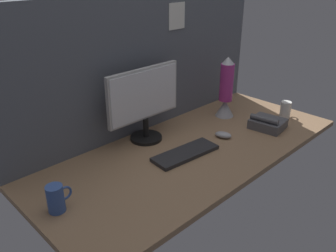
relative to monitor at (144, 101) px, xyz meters
The scene contains 9 objects.
ground_plane 37.15cm from the monitor, 65.35° to the right, with size 180.00×80.00×3.00cm, color #8C6B4C.
cubicle_wall_back 23.06cm from the monitor, 46.91° to the left, with size 180.00×5.50×77.88cm.
monitor is the anchor object (origin of this frame).
keyboard 36.50cm from the monitor, 84.71° to the right, with size 37.00×13.00×2.00cm, color #262628.
mouse 49.61cm from the monitor, 42.41° to the right, with size 5.60×9.60×3.40cm, color #99999E.
mug_ceramic_blue 73.82cm from the monitor, 160.72° to the right, with size 10.87×6.96×11.85cm.
mug_ceramic_white 95.81cm from the monitor, 25.08° to the right, with size 10.27×6.62×10.65cm.
lava_lamp 60.42cm from the monitor, 10.51° to the right, with size 11.94×11.94×39.09cm.
desk_phone 77.12cm from the monitor, 33.30° to the right, with size 19.48×21.18×8.80cm.
Camera 1 is at (-128.30, -113.06, 92.25)cm, focal length 37.88 mm.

